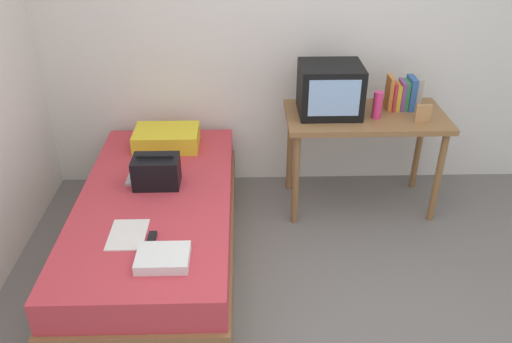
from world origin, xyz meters
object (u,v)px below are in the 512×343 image
Objects in this scene: bed at (158,227)px; handbag at (156,171)px; tv at (330,89)px; remote_silver at (131,179)px; magazine at (128,235)px; book_row at (404,94)px; water_bottle at (377,105)px; picture_frame at (423,113)px; desk at (365,127)px; pillow at (167,138)px; remote_dark at (151,241)px; folded_towel at (163,258)px.

handbag is at bearing 88.74° from bed.
tv is at bearing 29.00° from bed.
tv is 3.06× the size of remote_silver.
handbag is 1.03× the size of magazine.
magazine is at bearing -81.30° from remote_silver.
handbag is (-1.75, -0.60, -0.28)m from book_row.
water_bottle is 0.65× the size of handbag.
picture_frame is at bearing -15.30° from water_bottle.
handbag is (-1.47, -0.50, -0.07)m from desk.
desk reaches higher than pillow.
book_row reaches higher than water_bottle.
remote_dark is at bearing -83.85° from bed.
handbag is 0.63m from remote_dark.
water_bottle reaches higher than magazine.
bed is 13.89× the size of remote_silver.
picture_frame is 0.45× the size of magazine.
bed is at bearing 77.50° from magazine.
water_bottle is 0.79× the size of book_row.
water_bottle is at bearing -49.19° from desk.
magazine is 2.01× the size of remote_silver.
desk is 4.68× the size of book_row.
handbag reaches higher than magazine.
handbag is 0.57m from magazine.
folded_towel is (0.14, -0.79, -0.07)m from handbag.
magazine is at bearing -140.03° from tv.
picture_frame is 2.07m from remote_silver.
water_bottle is 1.88m from folded_towel.
bed is at bearing -45.21° from remote_silver.
tv is 2.82× the size of remote_dark.
magazine is (-0.09, -1.11, -0.06)m from pillow.
desk reaches higher than bed.
pillow is 0.56m from handbag.
handbag is at bearing 94.58° from remote_dark.
folded_towel is (0.23, -0.24, 0.02)m from magazine.
tv is at bearing -172.93° from book_row.
remote_silver is at bearing -110.20° from pillow.
water_bottle reaches higher than remote_silver.
picture_frame is 0.44× the size of handbag.
picture_frame reaches higher than remote_silver.
book_row reaches higher than bed.
handbag is at bearing 99.91° from folded_towel.
magazine is at bearing -102.50° from bed.
bed is at bearing 102.09° from folded_towel.
water_bottle is 1.85m from remote_dark.
desk is 0.39m from tv.
book_row is 0.88× the size of folded_towel.
water_bottle reaches higher than picture_frame.
tv reaches higher than bed.
pillow is 1.64× the size of magazine.
magazine is 1.86× the size of remote_dark.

